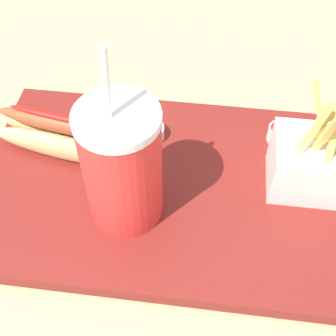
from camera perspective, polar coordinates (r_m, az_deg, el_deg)
name	(u,v)px	position (r m, az deg, el deg)	size (l,w,h in m)	color
ground_plane	(168,196)	(0.62, 0.00, -3.54)	(2.40, 2.40, 0.02)	tan
food_tray	(168,187)	(0.60, 0.00, -2.42)	(0.49, 0.31, 0.02)	maroon
soda_cup	(122,166)	(0.51, -5.71, 0.24)	(0.09, 0.09, 0.23)	red
fries_basket	(309,162)	(0.59, 17.15, 0.71)	(0.09, 0.08, 0.15)	white
hot_dog_1	(62,136)	(0.63, -13.02, 3.89)	(0.20, 0.08, 0.07)	#DBB775
ketchup_cup_1	(150,131)	(0.64, -2.25, 4.57)	(0.04, 0.04, 0.02)	white
ketchup_cup_2	(281,133)	(0.65, 13.81, 4.21)	(0.04, 0.04, 0.02)	white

